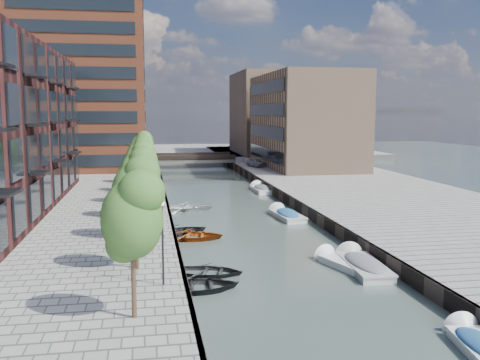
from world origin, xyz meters
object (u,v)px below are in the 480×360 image
object	(u,v)px
tree_1	(135,189)
tree_2	(137,174)
tree_5	(141,151)
tree_3	(139,164)
sloop_1	(209,275)
bridge	(194,159)
sloop_3	(188,210)
tree_0	(132,214)
sloop_2	(191,239)
sloop_4	(181,234)
tree_4	(140,156)
motorboat_2	(345,265)
tree_6	(141,146)
motorboat_4	(261,189)
car	(256,162)
motorboat_1	(362,265)
sloop_0	(197,290)
motorboat_3	(286,215)

from	to	relation	value
tree_1	tree_2	world-z (taller)	same
tree_2	tree_5	world-z (taller)	same
tree_3	sloop_1	xyz separation A→B (m)	(4.01, -12.64, -5.31)
bridge	tree_3	size ratio (longest dim) A/B	2.18
tree_5	sloop_1	xyz separation A→B (m)	(4.01, -26.64, -5.31)
tree_2	sloop_3	bearing A→B (deg)	73.60
tree_0	tree_2	world-z (taller)	same
tree_1	tree_5	world-z (taller)	same
sloop_2	sloop_3	xyz separation A→B (m)	(0.61, 11.62, 0.00)
sloop_1	sloop_3	xyz separation A→B (m)	(0.34, 20.41, 0.00)
sloop_4	tree_4	bearing A→B (deg)	-0.93
tree_0	tree_1	bearing A→B (deg)	90.00
motorboat_2	sloop_4	bearing A→B (deg)	131.66
tree_4	tree_6	xyz separation A→B (m)	(0.00, 14.00, 0.00)
motorboat_2	motorboat_4	xyz separation A→B (m)	(1.53, 31.15, 0.12)
sloop_1	sloop_3	size ratio (longest dim) A/B	0.84
bridge	tree_5	bearing A→B (deg)	-104.44
tree_5	tree_3	bearing A→B (deg)	-90.00
tree_2	motorboat_4	distance (m)	29.71
tree_4	sloop_3	distance (m)	6.91
car	tree_5	bearing A→B (deg)	-146.32
sloop_1	motorboat_1	distance (m)	9.20
bridge	tree_4	distance (m)	41.08
car	tree_2	bearing A→B (deg)	-130.83
tree_5	sloop_2	size ratio (longest dim) A/B	1.26
tree_5	motorboat_1	size ratio (longest dim) A/B	1.03
sloop_0	sloop_2	bearing A→B (deg)	-3.23
sloop_4	sloop_1	bearing A→B (deg)	164.88
bridge	tree_3	world-z (taller)	tree_3
tree_0	motorboat_4	size ratio (longest dim) A/B	1.09
sloop_2	motorboat_3	size ratio (longest dim) A/B	0.86
tree_3	tree_5	xyz separation A→B (m)	(0.00, 14.00, 0.00)
tree_4	car	bearing A→B (deg)	60.31
motorboat_2	motorboat_1	bearing A→B (deg)	-36.07
sloop_1	tree_3	bearing A→B (deg)	34.48
motorboat_2	motorboat_4	bearing A→B (deg)	87.19
tree_1	tree_3	world-z (taller)	same
sloop_3	tree_5	bearing A→B (deg)	35.35
sloop_3	motorboat_2	bearing A→B (deg)	-157.90
tree_3	car	world-z (taller)	tree_3
tree_5	tree_6	world-z (taller)	same
bridge	sloop_2	distance (m)	51.09
motorboat_2	sloop_2	bearing A→B (deg)	135.26
tree_4	car	world-z (taller)	tree_4
tree_1	motorboat_2	size ratio (longest dim) A/B	1.11
sloop_3	motorboat_4	bearing A→B (deg)	-40.57
tree_1	tree_0	bearing A→B (deg)	-90.00
tree_0	motorboat_3	bearing A→B (deg)	62.05
sloop_3	sloop_4	size ratio (longest dim) A/B	1.10
sloop_2	sloop_3	size ratio (longest dim) A/B	0.99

